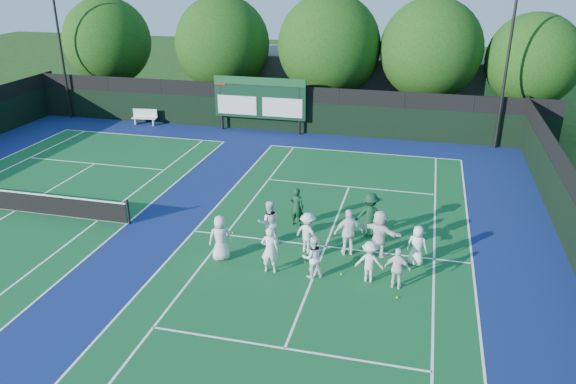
% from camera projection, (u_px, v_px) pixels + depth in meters
% --- Properties ---
extents(ground, '(120.00, 120.00, 0.00)m').
position_uv_depth(ground, '(320.00, 259.00, 20.92)').
color(ground, '#183B10').
rests_on(ground, ground).
extents(court_apron, '(34.00, 32.00, 0.01)m').
position_uv_depth(court_apron, '(182.00, 230.00, 23.15)').
color(court_apron, navy).
rests_on(court_apron, ground).
extents(near_court, '(11.05, 23.85, 0.01)m').
position_uv_depth(near_court, '(325.00, 246.00, 21.81)').
color(near_court, '#105227').
rests_on(near_court, ground).
extents(left_court, '(11.05, 23.85, 0.01)m').
position_uv_depth(left_court, '(16.00, 210.00, 24.94)').
color(left_court, '#105227').
rests_on(left_court, ground).
extents(back_fence, '(34.00, 0.08, 3.00)m').
position_uv_depth(back_fence, '(277.00, 111.00, 36.09)').
color(back_fence, black).
rests_on(back_fence, ground).
extents(scoreboard, '(6.00, 0.21, 3.55)m').
position_uv_depth(scoreboard, '(259.00, 98.00, 35.62)').
color(scoreboard, black).
rests_on(scoreboard, ground).
extents(clubhouse, '(18.00, 6.00, 4.00)m').
position_uv_depth(clubhouse, '(356.00, 80.00, 42.12)').
color(clubhouse, '#5A5B60').
rests_on(clubhouse, ground).
extents(light_pole_left, '(1.20, 0.30, 10.12)m').
position_uv_depth(light_pole_left, '(57.00, 25.00, 37.29)').
color(light_pole_left, black).
rests_on(light_pole_left, ground).
extents(light_pole_right, '(1.20, 0.30, 10.12)m').
position_uv_depth(light_pole_right, '(511.00, 39.00, 30.91)').
color(light_pole_right, black).
rests_on(light_pole_right, ground).
extents(tennis_net, '(11.30, 0.10, 1.10)m').
position_uv_depth(tennis_net, '(14.00, 201.00, 24.76)').
color(tennis_net, black).
rests_on(tennis_net, ground).
extents(bench, '(1.70, 0.63, 1.05)m').
position_uv_depth(bench, '(145.00, 116.00, 37.86)').
color(bench, silver).
rests_on(bench, ground).
extents(tree_a, '(6.29, 6.29, 7.98)m').
position_uv_depth(tree_a, '(110.00, 43.00, 41.07)').
color(tree_a, black).
rests_on(tree_a, ground).
extents(tree_b, '(6.54, 6.54, 8.24)m').
position_uv_depth(tree_b, '(225.00, 46.00, 39.02)').
color(tree_b, black).
rests_on(tree_b, ground).
extents(tree_c, '(6.83, 6.83, 8.48)m').
position_uv_depth(tree_c, '(332.00, 48.00, 37.31)').
color(tree_c, black).
rests_on(tree_c, ground).
extents(tree_d, '(6.49, 6.49, 8.30)m').
position_uv_depth(tree_d, '(433.00, 52.00, 35.83)').
color(tree_d, black).
rests_on(tree_d, ground).
extents(tree_e, '(5.78, 5.78, 7.50)m').
position_uv_depth(tree_e, '(535.00, 63.00, 34.61)').
color(tree_e, black).
rests_on(tree_e, ground).
extents(tennis_ball_0, '(0.07, 0.07, 0.07)m').
position_uv_depth(tennis_ball_0, '(305.00, 262.00, 20.63)').
color(tennis_ball_0, '#D4E51A').
rests_on(tennis_ball_0, ground).
extents(tennis_ball_1, '(0.07, 0.07, 0.07)m').
position_uv_depth(tennis_ball_1, '(419.00, 237.00, 22.48)').
color(tennis_ball_1, '#D4E51A').
rests_on(tennis_ball_1, ground).
extents(tennis_ball_2, '(0.07, 0.07, 0.07)m').
position_uv_depth(tennis_ball_2, '(397.00, 297.00, 18.46)').
color(tennis_ball_2, '#D4E51A').
rests_on(tennis_ball_2, ground).
extents(tennis_ball_3, '(0.07, 0.07, 0.07)m').
position_uv_depth(tennis_ball_3, '(233.00, 233.00, 22.85)').
color(tennis_ball_3, '#D4E51A').
rests_on(tennis_ball_3, ground).
extents(tennis_ball_4, '(0.07, 0.07, 0.07)m').
position_uv_depth(tennis_ball_4, '(350.00, 217.00, 24.22)').
color(tennis_ball_4, '#D4E51A').
rests_on(tennis_ball_4, ground).
extents(tennis_ball_5, '(0.07, 0.07, 0.07)m').
position_uv_depth(tennis_ball_5, '(341.00, 274.00, 19.83)').
color(tennis_ball_5, '#D4E51A').
rests_on(tennis_ball_5, ground).
extents(player_front_0, '(1.00, 0.85, 1.75)m').
position_uv_depth(player_front_0, '(220.00, 238.00, 20.59)').
color(player_front_0, silver).
rests_on(player_front_0, ground).
extents(player_front_1, '(0.68, 0.48, 1.75)m').
position_uv_depth(player_front_1, '(270.00, 250.00, 19.73)').
color(player_front_1, white).
rests_on(player_front_1, ground).
extents(player_front_2, '(0.93, 0.85, 1.55)m').
position_uv_depth(player_front_2, '(313.00, 257.00, 19.46)').
color(player_front_2, white).
rests_on(player_front_2, ground).
extents(player_front_3, '(0.99, 0.58, 1.51)m').
position_uv_depth(player_front_3, '(369.00, 262.00, 19.21)').
color(player_front_3, silver).
rests_on(player_front_3, ground).
extents(player_front_4, '(0.91, 0.46, 1.49)m').
position_uv_depth(player_front_4, '(398.00, 269.00, 18.79)').
color(player_front_4, white).
rests_on(player_front_4, ground).
extents(player_back_0, '(1.05, 0.94, 1.78)m').
position_uv_depth(player_back_0, '(269.00, 222.00, 21.77)').
color(player_back_0, white).
rests_on(player_back_0, ground).
extents(player_back_1, '(1.19, 0.97, 1.61)m').
position_uv_depth(player_back_1, '(308.00, 233.00, 21.13)').
color(player_back_1, silver).
rests_on(player_back_1, ground).
extents(player_back_2, '(1.17, 0.78, 1.84)m').
position_uv_depth(player_back_2, '(349.00, 232.00, 20.90)').
color(player_back_2, white).
rests_on(player_back_2, ground).
extents(player_back_3, '(1.77, 1.18, 1.83)m').
position_uv_depth(player_back_3, '(379.00, 233.00, 20.86)').
color(player_back_3, white).
rests_on(player_back_3, ground).
extents(player_back_4, '(0.85, 0.66, 1.52)m').
position_uv_depth(player_back_4, '(417.00, 246.00, 20.28)').
color(player_back_4, white).
rests_on(player_back_4, ground).
extents(coach_left, '(0.67, 0.50, 1.67)m').
position_uv_depth(coach_left, '(297.00, 207.00, 23.29)').
color(coach_left, '#0E341F').
rests_on(coach_left, ground).
extents(coach_right, '(1.31, 0.90, 1.87)m').
position_uv_depth(coach_right, '(370.00, 215.00, 22.29)').
color(coach_right, '#0F371F').
rests_on(coach_right, ground).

